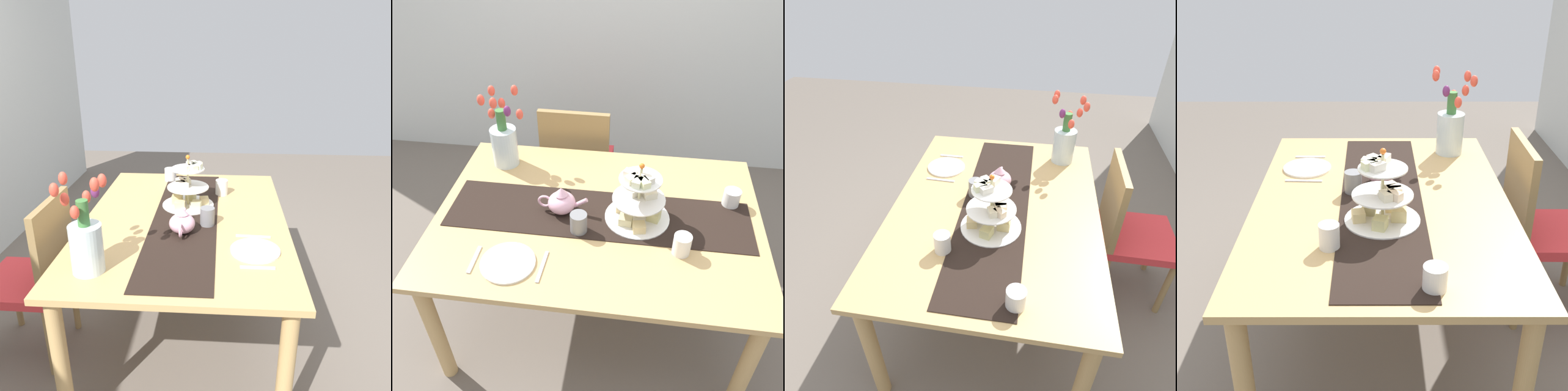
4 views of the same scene
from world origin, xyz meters
TOP-DOWN VIEW (x-y plane):
  - ground_plane at (0.00, 0.00)m, footprint 8.00×8.00m
  - dining_table at (0.00, 0.00)m, footprint 1.52×1.08m
  - chair_left at (-0.22, 0.77)m, footprint 0.42×0.42m
  - table_runner at (0.00, -0.00)m, footprint 1.41×0.34m
  - tiered_cake_stand at (0.18, -0.00)m, footprint 0.30×0.30m
  - teapot at (-0.17, 0.00)m, footprint 0.24×0.13m
  - tulip_vase at (-0.54, 0.36)m, footprint 0.19×0.21m
  - cream_jug at (0.62, 0.16)m, footprint 0.08×0.08m
  - dinner_plate_left at (-0.33, -0.35)m, footprint 0.23×0.23m
  - fork_left at (-0.48, -0.35)m, footprint 0.02×0.15m
  - knife_left at (-0.19, -0.35)m, footprint 0.02×0.17m
  - mug_grey at (-0.07, -0.12)m, footprint 0.08×0.08m
  - mug_white_text at (0.38, -0.19)m, footprint 0.08×0.08m

SIDE VIEW (x-z plane):
  - ground_plane at x=0.00m, z-range 0.00..0.00m
  - chair_left at x=-0.22m, z-range 0.05..0.96m
  - dining_table at x=0.00m, z-range 0.27..1.00m
  - table_runner at x=0.00m, z-range 0.73..0.74m
  - fork_left at x=-0.48m, z-range 0.73..0.74m
  - knife_left at x=-0.19m, z-range 0.73..0.74m
  - dinner_plate_left at x=-0.33m, z-range 0.73..0.74m
  - cream_jug at x=0.62m, z-range 0.73..0.82m
  - mug_white_text at x=0.38m, z-range 0.73..0.83m
  - mug_grey at x=-0.07m, z-range 0.74..0.83m
  - teapot at x=-0.17m, z-range 0.72..0.86m
  - tiered_cake_stand at x=0.18m, z-range 0.68..0.99m
  - tulip_vase at x=-0.54m, z-range 0.66..1.10m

